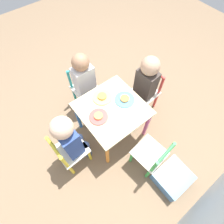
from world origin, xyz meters
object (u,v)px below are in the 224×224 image
chair_red (146,92)px  plate_front (102,97)px  chair_teal (84,88)px  child_left (146,82)px  storage_bin (172,178)px  chair_green (151,155)px  child_front (85,79)px  plate_right (99,117)px  kids_table (112,112)px  chair_yellow (70,151)px  plate_left (125,99)px  child_right (70,138)px

chair_red → plate_front: 0.56m
chair_teal → child_left: bearing=-46.5°
storage_bin → chair_green: bearing=-74.4°
chair_teal → chair_green: bearing=-87.0°
chair_red → child_front: bearing=-133.4°
plate_right → kids_table: bearing=180.0°
kids_table → storage_bin: 0.84m
chair_yellow → child_left: size_ratio=0.67×
child_left → plate_left: child_left is taller
plate_front → plate_right: (0.15, 0.15, 0.00)m
plate_right → child_right: bearing=3.8°
kids_table → child_right: size_ratio=0.73×
child_front → chair_teal: bearing=90.0°
chair_yellow → child_left: child_left is taller
chair_red → chair_yellow: size_ratio=1.00×
plate_right → chair_red: bearing=-176.5°
chair_yellow → child_front: 0.72m
kids_table → child_front: bearing=-90.2°
chair_red → chair_yellow: 1.02m
child_front → kids_table: bearing=-90.0°
chair_yellow → child_left: bearing=-89.1°
plate_right → child_front: bearing=-108.5°
child_left → chair_yellow: bearing=-91.0°
chair_red → plate_left: (0.36, 0.04, 0.22)m
kids_table → plate_front: plate_front is taller
chair_green → child_front: 0.98m
child_front → storage_bin: (-0.12, 1.21, -0.38)m
chair_green → child_front: (0.05, -0.96, 0.20)m
chair_teal → chair_red: (-0.51, 0.47, 0.00)m
child_front → child_left: child_left is taller
child_front → plate_right: (0.15, 0.45, 0.02)m
chair_yellow → child_front: bearing=-49.8°
child_left → plate_front: (0.45, -0.11, 0.01)m
chair_teal → child_front: bearing=-90.0°
chair_yellow → plate_front: chair_yellow is taller
plate_left → plate_right: same height
chair_green → chair_red: bearing=-135.7°
chair_teal → child_left: child_left is taller
chair_teal → plate_left: (-0.15, 0.51, 0.22)m
chair_red → storage_bin: 0.91m
chair_yellow → child_front: (-0.51, -0.47, 0.20)m
kids_table → child_right: (0.45, 0.02, 0.08)m
chair_green → plate_front: (0.05, -0.66, 0.22)m
chair_green → plate_right: chair_green is taller
kids_table → chair_yellow: bearing=2.6°
chair_teal → kids_table: bearing=-90.0°
chair_red → child_right: 0.98m
chair_green → storage_bin: (-0.07, 0.26, -0.18)m
chair_teal → child_left: (-0.45, 0.47, 0.21)m
storage_bin → child_left: bearing=-112.1°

